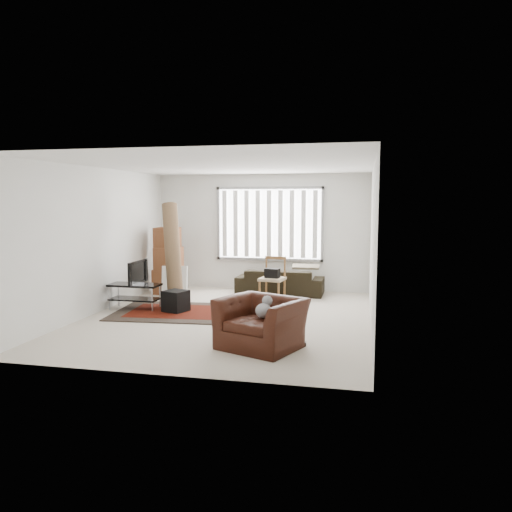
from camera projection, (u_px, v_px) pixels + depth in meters
The scene contains 11 objects.
room at pixel (236, 219), 9.21m from camera, with size 6.00×6.02×2.71m.
persian_rug at pixel (185, 312), 9.34m from camera, with size 2.72×1.93×0.02m.
tv_stand at pixel (135, 291), 9.63m from camera, with size 0.98×0.44×0.49m.
tv at pixel (134, 272), 9.59m from camera, with size 0.79×0.10×0.46m, color black.
subwoofer at pixel (176, 301), 9.35m from camera, with size 0.39×0.39×0.39m, color black.
moving_boxes at pixel (168, 263), 11.23m from camera, with size 0.62×0.57×1.49m.
white_flatpack at pixel (175, 282), 10.72m from camera, with size 0.54×0.08×0.69m, color silver.
rolled_rug at pixel (173, 254), 9.95m from camera, with size 0.31×0.31×2.06m, color brown.
sofa at pixel (280, 278), 11.14m from camera, with size 1.93×0.83×0.74m, color black.
side_chair at pixel (273, 277), 10.44m from camera, with size 0.55×0.55×0.91m.
armchair at pixel (261, 319), 7.08m from camera, with size 1.38×1.30×0.81m.
Camera 1 is at (2.36, -8.43, 2.09)m, focal length 35.00 mm.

